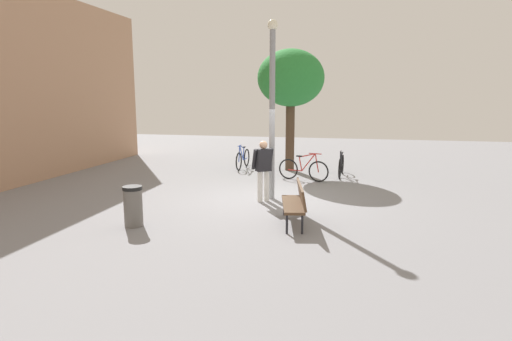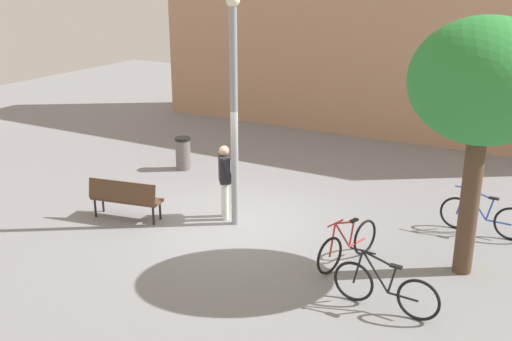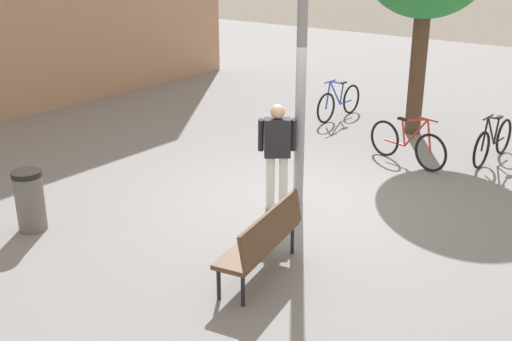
% 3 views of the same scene
% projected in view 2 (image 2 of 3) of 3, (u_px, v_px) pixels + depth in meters
% --- Properties ---
extents(ground_plane, '(36.00, 36.00, 0.00)m').
position_uv_depth(ground_plane, '(232.00, 221.00, 13.30)').
color(ground_plane, gray).
extents(building_facade, '(15.24, 2.00, 6.38)m').
position_uv_depth(building_facade, '(375.00, 35.00, 19.73)').
color(building_facade, tan).
rests_on(building_facade, ground_plane).
extents(lamppost, '(0.28, 0.28, 4.84)m').
position_uv_depth(lamppost, '(234.00, 103.00, 12.32)').
color(lamppost, gray).
rests_on(lamppost, ground_plane).
extents(person_by_lamppost, '(0.55, 0.60, 1.67)m').
position_uv_depth(person_by_lamppost, '(225.00, 177.00, 13.18)').
color(person_by_lamppost, white).
rests_on(person_by_lamppost, ground_plane).
extents(park_bench, '(1.66, 0.77, 0.92)m').
position_uv_depth(park_bench, '(125.00, 196.00, 13.23)').
color(park_bench, '#513823').
rests_on(park_bench, ground_plane).
extents(plaza_tree, '(2.51, 2.51, 4.59)m').
position_uv_depth(plaza_tree, '(484.00, 84.00, 10.01)').
color(plaza_tree, '#4F3A28').
rests_on(plaza_tree, ground_plane).
extents(bicycle_blue, '(1.81, 0.12, 0.97)m').
position_uv_depth(bicycle_blue, '(483.00, 217.00, 12.55)').
color(bicycle_blue, black).
rests_on(bicycle_blue, ground_plane).
extents(bicycle_red, '(0.52, 1.76, 0.97)m').
position_uv_depth(bicycle_red, '(348.00, 245.00, 11.28)').
color(bicycle_red, black).
rests_on(bicycle_red, ground_plane).
extents(bicycle_black, '(1.81, 0.15, 0.97)m').
position_uv_depth(bicycle_black, '(385.00, 289.00, 9.75)').
color(bicycle_black, black).
rests_on(bicycle_black, ground_plane).
extents(trash_bin, '(0.43, 0.43, 0.91)m').
position_uv_depth(trash_bin, '(183.00, 153.00, 16.60)').
color(trash_bin, '#66605B').
rests_on(trash_bin, ground_plane).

